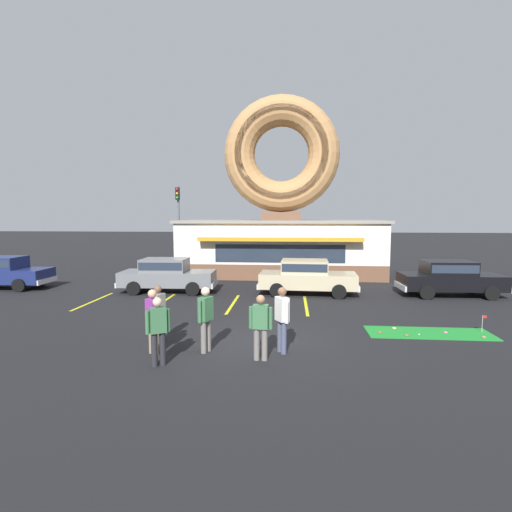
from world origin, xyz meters
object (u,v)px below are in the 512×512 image
(pedestrian_clipboard_woman, at_px, (153,318))
(car_champagne, at_px, (307,276))
(traffic_light_pole, at_px, (178,215))
(golf_ball, at_px, (419,334))
(pedestrian_blue_sweater_man, at_px, (206,316))
(car_grey, at_px, (167,274))
(car_black, at_px, (450,277))
(pedestrian_beanie_man, at_px, (261,324))
(car_navy, at_px, (3,271))
(pedestrian_leather_jacket_man, at_px, (158,311))
(pedestrian_hooded_kid, at_px, (282,316))
(trash_bin, at_px, (167,271))
(pedestrian_crossing_woman, at_px, (158,328))
(putting_flag_pin, at_px, (484,320))

(pedestrian_clipboard_woman, bearing_deg, car_champagne, 63.06)
(traffic_light_pole, bearing_deg, golf_ball, -54.01)
(pedestrian_blue_sweater_man, bearing_deg, car_grey, 113.96)
(pedestrian_blue_sweater_man, bearing_deg, car_black, 41.68)
(car_black, bearing_deg, pedestrian_beanie_man, -131.80)
(car_navy, relative_size, pedestrian_leather_jacket_man, 2.77)
(pedestrian_hooded_kid, height_order, pedestrian_beanie_man, pedestrian_hooded_kid)
(car_navy, xyz_separation_m, trash_bin, (7.30, 3.47, -0.37))
(pedestrian_blue_sweater_man, relative_size, trash_bin, 1.80)
(pedestrian_crossing_woman, bearing_deg, traffic_light_pole, 104.48)
(golf_ball, relative_size, pedestrian_leather_jacket_man, 0.03)
(car_black, bearing_deg, traffic_light_pole, 146.32)
(putting_flag_pin, xyz_separation_m, car_black, (1.26, 6.00, 0.43))
(putting_flag_pin, distance_m, pedestrian_beanie_man, 7.28)
(golf_ball, xyz_separation_m, pedestrian_blue_sweater_man, (-6.12, -1.95, 0.93))
(pedestrian_leather_jacket_man, bearing_deg, pedestrian_beanie_man, -21.23)
(car_black, height_order, pedestrian_clipboard_woman, pedestrian_clipboard_woman)
(pedestrian_blue_sweater_man, bearing_deg, car_champagne, 70.09)
(car_black, bearing_deg, car_champagne, -178.40)
(pedestrian_blue_sweater_man, bearing_deg, car_navy, 145.29)
(pedestrian_blue_sweater_man, bearing_deg, trash_bin, 112.16)
(car_black, relative_size, pedestrian_hooded_kid, 2.62)
(car_navy, bearing_deg, pedestrian_clipboard_woman, -38.81)
(car_navy, xyz_separation_m, pedestrian_beanie_man, (13.64, -8.89, 0.05))
(golf_ball, xyz_separation_m, pedestrian_crossing_woman, (-7.06, -3.03, 0.88))
(putting_flag_pin, relative_size, pedestrian_hooded_kid, 0.31)
(car_grey, bearing_deg, car_black, 0.77)
(putting_flag_pin, height_order, pedestrian_crossing_woman, pedestrian_crossing_woman)
(golf_ball, bearing_deg, car_grey, 147.35)
(pedestrian_hooded_kid, bearing_deg, pedestrian_crossing_woman, -157.96)
(pedestrian_hooded_kid, relative_size, trash_bin, 1.80)
(golf_ball, distance_m, car_black, 7.28)
(car_black, xyz_separation_m, traffic_light_pole, (-15.47, 10.31, 2.84))
(car_black, distance_m, pedestrian_clipboard_woman, 13.82)
(putting_flag_pin, distance_m, pedestrian_clipboard_woman, 9.89)
(car_grey, distance_m, pedestrian_crossing_woman, 9.68)
(car_black, bearing_deg, pedestrian_crossing_woman, -137.58)
(pedestrian_clipboard_woman, bearing_deg, pedestrian_leather_jacket_man, 100.69)
(putting_flag_pin, bearing_deg, car_black, 78.18)
(car_grey, bearing_deg, pedestrian_leather_jacket_man, -74.20)
(pedestrian_crossing_woman, xyz_separation_m, trash_bin, (-3.90, 12.95, -0.43))
(car_champagne, distance_m, car_grey, 6.63)
(car_champagne, bearing_deg, putting_flag_pin, -48.26)
(car_black, distance_m, pedestrian_hooded_kid, 11.11)
(pedestrian_beanie_man, bearing_deg, car_black, 48.20)
(putting_flag_pin, height_order, pedestrian_hooded_kid, pedestrian_hooded_kid)
(car_champagne, distance_m, pedestrian_hooded_kid, 8.15)
(car_navy, bearing_deg, pedestrian_leather_jacket_man, -36.00)
(pedestrian_crossing_woman, bearing_deg, car_champagne, 67.18)
(golf_ball, bearing_deg, pedestrian_blue_sweater_man, -162.30)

